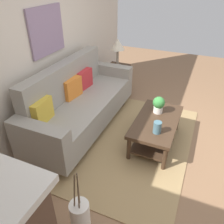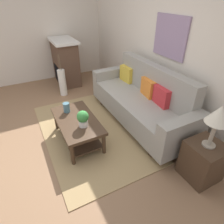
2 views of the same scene
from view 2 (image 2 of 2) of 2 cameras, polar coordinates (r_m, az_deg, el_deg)
name	(u,v)px [view 2 (image 2 of 2)]	position (r m, az deg, el deg)	size (l,w,h in m)	color
ground_plane	(64,139)	(3.47, -14.06, -7.90)	(9.79, 9.79, 0.00)	#8C6647
wall_back	(167,46)	(3.72, 16.07, 18.29)	(5.79, 0.10, 2.70)	beige
wall_left	(45,28)	(5.73, -19.30, 22.50)	(0.10, 4.99, 2.70)	beige
area_rug	(91,131)	(3.56, -6.33, -5.60)	(2.61, 1.62, 0.01)	#A38456
couch	(141,101)	(3.65, 8.76, 3.25)	(2.41, 0.84, 1.08)	gray
throw_pillow_mustard	(127,74)	(4.17, 4.40, 11.22)	(0.36, 0.12, 0.32)	gold
throw_pillow_orange	(148,88)	(3.60, 10.72, 7.13)	(0.36, 0.12, 0.32)	orange
throw_pillow_crimson	(162,96)	(3.34, 14.60, 4.54)	(0.36, 0.12, 0.32)	red
coffee_table	(77,125)	(3.21, -10.32, -3.86)	(1.10, 0.60, 0.43)	#422D1E
tabletop_vase	(67,108)	(3.33, -13.41, 1.31)	(0.11, 0.11, 0.17)	slate
potted_plant_tabletop	(83,118)	(2.90, -8.68, -1.84)	(0.18, 0.18, 0.26)	white
side_table	(203,161)	(2.88, 25.41, -13.05)	(0.44, 0.44, 0.56)	#422D1E
table_lamp	(219,116)	(2.47, 29.25, -1.14)	(0.28, 0.28, 0.57)	gray
fireplace	(65,62)	(5.38, -13.72, 14.30)	(1.02, 0.58, 1.16)	brown
floor_vase	(62,83)	(4.80, -14.56, 8.48)	(0.17, 0.17, 0.64)	white
floor_vase_branch_a	(60,63)	(4.60, -15.36, 14.05)	(0.01, 0.01, 0.36)	brown
floor_vase_branch_b	(60,62)	(4.64, -15.25, 14.19)	(0.01, 0.01, 0.36)	brown
floor_vase_branch_c	(59,62)	(4.63, -15.67, 14.10)	(0.01, 0.01, 0.36)	brown
framed_painting	(170,37)	(3.55, 16.91, 20.65)	(0.74, 0.03, 0.68)	gray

